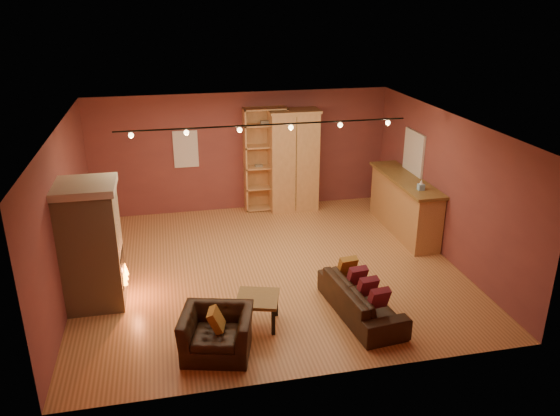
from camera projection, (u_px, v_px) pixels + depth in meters
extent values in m
plane|color=#AC6D3D|center=(269.00, 268.00, 10.39)|extent=(7.00, 7.00, 0.00)
plane|color=brown|center=(268.00, 123.00, 9.37)|extent=(7.00, 7.00, 0.00)
cube|color=brown|center=(242.00, 152.00, 12.84)|extent=(7.00, 0.02, 2.80)
cube|color=brown|center=(65.00, 214.00, 9.19)|extent=(0.02, 6.50, 2.80)
cube|color=brown|center=(445.00, 186.00, 10.56)|extent=(0.02, 6.50, 2.80)
cube|color=#C3B187|center=(92.00, 248.00, 8.88)|extent=(0.90, 0.90, 2.00)
cube|color=beige|center=(83.00, 187.00, 8.49)|extent=(0.98, 0.98, 0.12)
cube|color=black|center=(120.00, 268.00, 9.10)|extent=(0.10, 0.65, 0.55)
cone|color=orange|center=(125.00, 274.00, 9.16)|extent=(0.10, 0.10, 0.22)
cube|color=white|center=(186.00, 149.00, 12.51)|extent=(0.56, 0.04, 0.86)
cube|color=tan|center=(264.00, 158.00, 12.98)|extent=(1.01, 0.04, 2.46)
cube|color=tan|center=(245.00, 161.00, 12.73)|extent=(0.04, 0.39, 2.46)
cube|color=tan|center=(286.00, 159.00, 12.92)|extent=(0.04, 0.39, 2.46)
cube|color=gray|center=(259.00, 166.00, 12.84)|extent=(0.18, 0.12, 0.05)
cube|color=black|center=(271.00, 142.00, 12.70)|extent=(0.10, 0.10, 0.12)
cube|color=tan|center=(266.00, 207.00, 13.26)|extent=(1.01, 0.39, 0.04)
cube|color=tan|center=(266.00, 187.00, 13.07)|extent=(1.01, 0.39, 0.03)
cube|color=tan|center=(266.00, 167.00, 12.88)|extent=(1.01, 0.39, 0.04)
cube|color=tan|center=(265.00, 146.00, 12.70)|extent=(1.01, 0.39, 0.04)
cube|color=tan|center=(265.00, 125.00, 12.52)|extent=(1.01, 0.39, 0.04)
cube|color=tan|center=(265.00, 108.00, 12.38)|extent=(1.01, 0.39, 0.04)
cube|color=tan|center=(293.00, 162.00, 12.87)|extent=(1.13, 0.61, 2.35)
cube|color=olive|center=(296.00, 165.00, 12.59)|extent=(0.02, 0.01, 2.25)
cube|color=tan|center=(294.00, 111.00, 12.43)|extent=(1.19, 0.67, 0.06)
cube|color=tan|center=(404.00, 206.00, 11.78)|extent=(0.56, 2.46, 1.17)
cube|color=olive|center=(407.00, 179.00, 11.56)|extent=(0.68, 2.58, 0.06)
cube|color=#82B0D1|center=(421.00, 187.00, 10.82)|extent=(0.12, 0.12, 0.12)
cone|color=white|center=(421.00, 182.00, 10.78)|extent=(0.08, 0.08, 0.10)
cube|color=white|center=(414.00, 154.00, 11.74)|extent=(0.05, 0.90, 1.00)
imported|color=black|center=(361.00, 294.00, 8.76)|extent=(0.77, 1.95, 0.74)
cube|color=maroon|center=(379.00, 298.00, 8.19)|extent=(0.32, 0.26, 0.36)
cube|color=maroon|center=(368.00, 286.00, 8.52)|extent=(0.32, 0.26, 0.36)
cube|color=maroon|center=(357.00, 276.00, 8.84)|extent=(0.32, 0.26, 0.36)
cube|color=#A7742B|center=(347.00, 266.00, 9.16)|extent=(0.32, 0.26, 0.36)
imported|color=black|center=(217.00, 326.00, 7.78)|extent=(1.13, 0.88, 0.87)
cube|color=#A7742B|center=(216.00, 320.00, 7.74)|extent=(0.30, 0.35, 0.34)
cube|color=olive|center=(258.00, 299.00, 8.45)|extent=(0.80, 0.80, 0.05)
cube|color=black|center=(244.00, 323.00, 8.25)|extent=(0.05, 0.05, 0.43)
cube|color=black|center=(278.00, 319.00, 8.35)|extent=(0.05, 0.05, 0.43)
cube|color=black|center=(239.00, 305.00, 8.73)|extent=(0.05, 0.05, 0.43)
cube|color=black|center=(271.00, 302.00, 8.84)|extent=(0.05, 0.05, 0.43)
cylinder|color=black|center=(265.00, 125.00, 9.58)|extent=(5.20, 0.03, 0.03)
sphere|color=#FFD88C|center=(131.00, 135.00, 9.15)|extent=(0.09, 0.09, 0.09)
sphere|color=#FFD88C|center=(186.00, 133.00, 9.33)|extent=(0.09, 0.09, 0.09)
sphere|color=#FFD88C|center=(240.00, 130.00, 9.51)|extent=(0.09, 0.09, 0.09)
sphere|color=#FFD88C|center=(291.00, 127.00, 9.69)|extent=(0.09, 0.09, 0.09)
sphere|color=#FFD88C|center=(340.00, 125.00, 9.88)|extent=(0.09, 0.09, 0.09)
sphere|color=#FFD88C|center=(388.00, 123.00, 10.06)|extent=(0.09, 0.09, 0.09)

